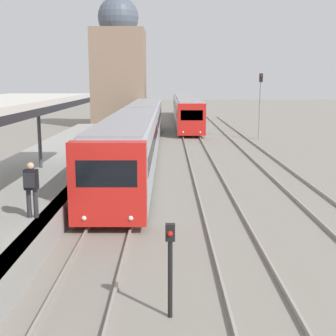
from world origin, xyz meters
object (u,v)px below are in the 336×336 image
(signal_post_near, at_px, (169,261))
(signal_mast_far, at_px, (259,99))
(train_near, at_px, (138,128))
(train_far, at_px, (184,108))
(person_on_platform, at_px, (30,185))

(signal_post_near, relative_size, signal_mast_far, 0.37)
(train_near, distance_m, signal_mast_far, 12.74)
(train_far, relative_size, signal_mast_far, 5.73)
(train_near, relative_size, signal_post_near, 16.74)
(person_on_platform, height_order, train_near, train_near)
(person_on_platform, bearing_deg, signal_post_near, -45.66)
(signal_post_near, bearing_deg, train_near, 95.06)
(person_on_platform, height_order, train_far, train_far)
(person_on_platform, xyz_separation_m, signal_mast_far, (11.81, 26.50, 1.51))
(person_on_platform, xyz_separation_m, train_far, (6.04, 42.62, -0.20))
(signal_post_near, bearing_deg, train_far, 87.56)
(signal_mast_far, bearing_deg, train_far, 109.67)
(train_far, height_order, signal_mast_far, signal_mast_far)
(person_on_platform, height_order, signal_post_near, person_on_platform)
(train_near, height_order, signal_post_near, train_near)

